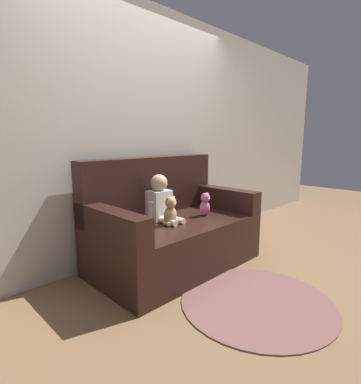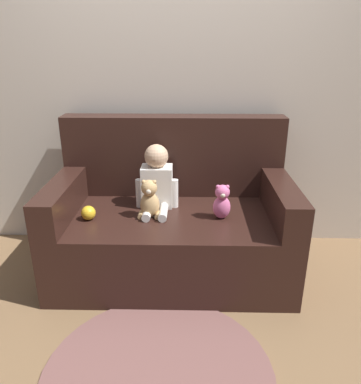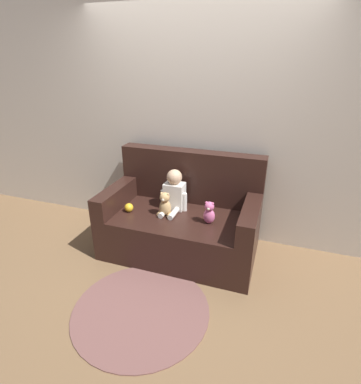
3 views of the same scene
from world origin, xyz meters
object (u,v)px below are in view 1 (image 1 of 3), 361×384
toy_ball (139,230)px  couch (171,229)px  plush_toy_side (205,204)px  person_baby (160,201)px  teddy_bear_brown (171,212)px

toy_ball → couch: bearing=19.8°
plush_toy_side → toy_ball: bearing=-177.5°
person_baby → plush_toy_side: (0.44, -0.19, -0.07)m
teddy_bear_brown → toy_ball: size_ratio=2.80×
couch → toy_ball: (-0.54, -0.19, 0.16)m
person_baby → plush_toy_side: bearing=-23.4°
plush_toy_side → toy_ball: plush_toy_side is taller
person_baby → plush_toy_side: person_baby is taller
plush_toy_side → toy_ball: size_ratio=2.52×
couch → plush_toy_side: bearing=-25.4°
teddy_bear_brown → toy_ball: bearing=-173.2°
plush_toy_side → teddy_bear_brown: bearing=178.8°
teddy_bear_brown → plush_toy_side: 0.47m
person_baby → toy_ball: size_ratio=4.72×
couch → person_baby: 0.32m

